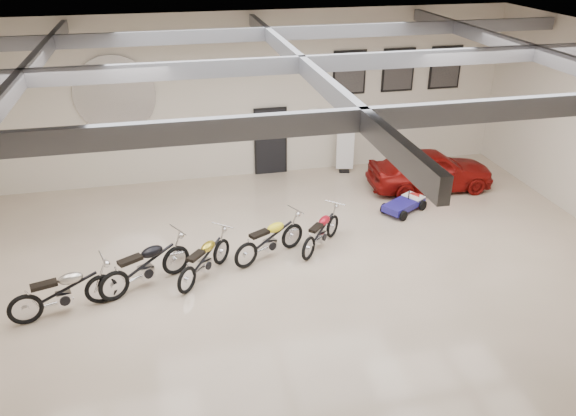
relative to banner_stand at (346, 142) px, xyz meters
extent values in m
cube|color=#C9B299|center=(-2.83, -5.50, -1.01)|extent=(16.00, 12.00, 0.01)
cube|color=gray|center=(-2.83, -5.50, 3.99)|extent=(16.00, 12.00, 0.01)
cube|color=beige|center=(-2.83, 0.50, 1.49)|extent=(16.00, 0.02, 5.00)
cube|color=black|center=(-2.33, 0.45, 0.04)|extent=(0.92, 0.08, 2.10)
imported|color=maroon|center=(2.08, -1.81, -0.38)|extent=(1.67, 3.75, 1.25)
camera|label=1|loc=(-5.44, -15.96, 6.08)|focal=35.00mm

